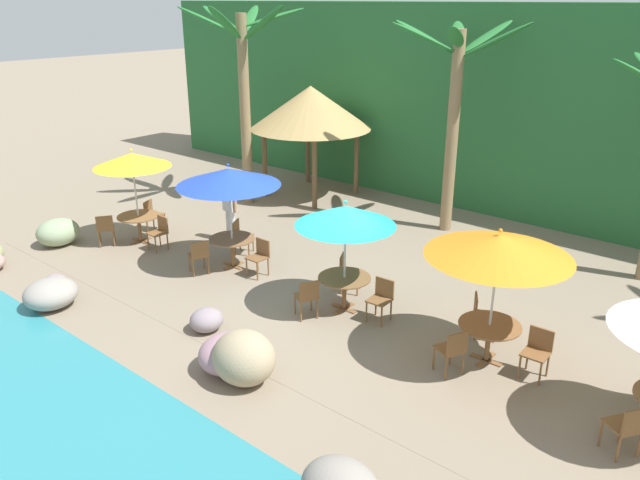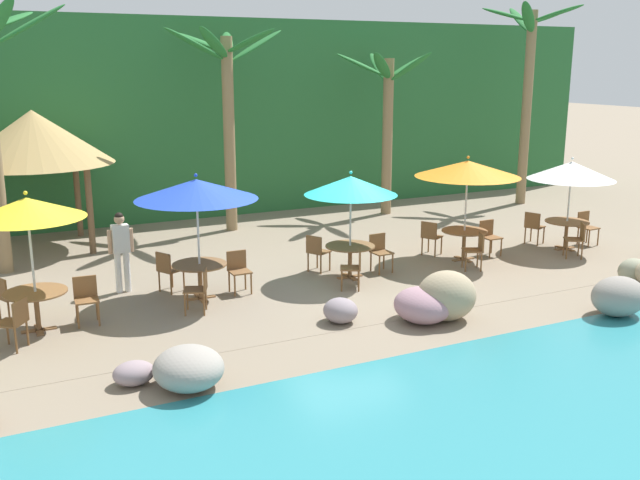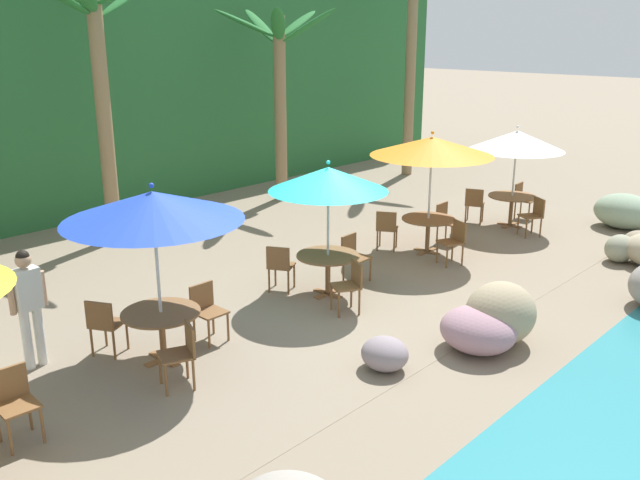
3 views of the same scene
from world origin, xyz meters
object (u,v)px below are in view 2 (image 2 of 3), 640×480
Objects in this scene: palm_tree_second at (227,93)px; palapa_hut at (34,138)px; dining_table_blue at (200,270)px; chair_orange_left at (476,248)px; chair_orange_seaward at (489,235)px; palm_tree_third at (388,108)px; palm_tree_fourth at (529,77)px; chair_white_left at (578,238)px; chair_teal_left at (355,266)px; chair_orange_inland at (431,235)px; chair_white_seaward at (586,225)px; umbrella_yellow at (27,208)px; dining_table_teal at (350,251)px; umbrella_blue at (196,189)px; umbrella_orange at (468,169)px; chair_blue_inland at (168,269)px; chair_teal_inland at (317,250)px; chair_blue_left at (200,287)px; waiter_in_white at (121,246)px; chair_yellow_left at (15,320)px; chair_yellow_seaward at (86,296)px; dining_table_white at (567,226)px; chair_yellow_inland at (7,295)px; chair_blue_seaward at (238,268)px; dining_table_yellow at (36,298)px; umbrella_teal at (351,186)px; chair_teal_seaward at (380,250)px; umbrella_white at (572,171)px; dining_table_orange at (464,235)px; chair_white_inland at (534,225)px.

palapa_hut is at bearing 178.98° from palm_tree_second.
dining_table_blue is 6.39m from chair_orange_left.
chair_orange_seaward is 6.20m from palm_tree_third.
chair_white_left is at bearing -120.69° from palm_tree_fourth.
palm_tree_third is at bearing 54.04° from chair_teal_left.
palm_tree_second is at bearing 125.60° from chair_orange_inland.
chair_white_seaward is (3.00, -0.27, 0.00)m from chair_orange_seaward.
umbrella_yellow is 9.49m from chair_orange_inland.
chair_orange_seaward is 0.13× the size of palm_tree_fourth.
chair_white_seaward is (4.12, 0.65, 0.00)m from chair_orange_left.
chair_orange_seaward reaches higher than dining_table_teal.
umbrella_blue is at bearing -173.02° from chair_orange_inland.
umbrella_orange is 0.45× the size of palm_tree_second.
umbrella_blue is 2.96× the size of chair_blue_inland.
chair_blue_left is at bearing -154.92° from chair_teal_inland.
waiter_in_white reaches higher than chair_white_left.
dining_table_teal is (6.96, 1.19, 0.10)m from chair_yellow_left.
chair_yellow_seaward reaches higher than dining_table_white.
chair_teal_inland is (6.08, 1.14, -1.73)m from umbrella_yellow.
chair_yellow_inland and chair_orange_left have the same top height.
chair_blue_seaward is 5.32m from chair_orange_inland.
palm_tree_second reaches higher than chair_blue_seaward.
palapa_hut reaches higher than dining_table_white.
chair_white_seaward is at bearing 3.81° from chair_blue_left.
umbrella_blue reaches higher than waiter_in_white.
chair_blue_inland and chair_white_seaward have the same top height.
umbrella_blue is 3.81m from dining_table_teal.
waiter_in_white is (1.82, 1.61, 0.37)m from dining_table_yellow.
chair_teal_seaward is at bearing 8.95° from umbrella_teal.
umbrella_yellow is at bearing -150.72° from palm_tree_third.
chair_teal_seaward is 5.57m from umbrella_white.
chair_teal_seaward is at bearing 178.64° from umbrella_orange.
umbrella_blue reaches higher than umbrella_white.
dining_table_blue is (3.13, 0.46, -1.62)m from umbrella_yellow.
umbrella_yellow is 2.92× the size of chair_white_seaward.
umbrella_orange is at bearing -172.41° from chair_orange_seaward.
dining_table_orange is at bearing 7.22° from chair_blue_left.
chair_yellow_seaward is at bearing -175.43° from chair_white_inland.
chair_yellow_left is 0.79× the size of dining_table_teal.
umbrella_blue reaches higher than chair_orange_inland.
chair_yellow_inland is at bearing -171.90° from chair_blue_inland.
waiter_in_white is (-4.75, 1.17, -1.09)m from umbrella_teal.
umbrella_blue is 9.63m from umbrella_white.
umbrella_yellow is at bearing -171.59° from dining_table_blue.
dining_table_orange is 1.00× the size of dining_table_white.
umbrella_orange is 1.62m from dining_table_orange.
dining_table_orange is (10.15, 1.27, 0.10)m from chair_yellow_left.
chair_orange_left is 0.17× the size of palm_tree_third.
umbrella_teal is at bearing -171.05° from chair_teal_seaward.
dining_table_white is 11.03m from waiter_in_white.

